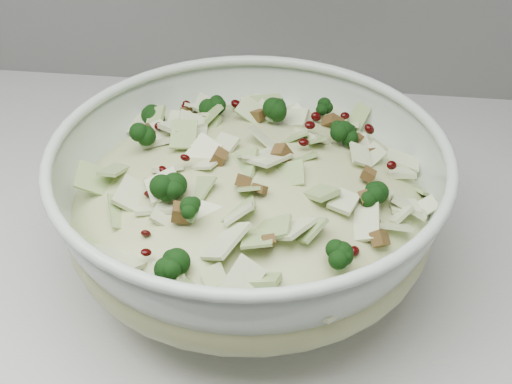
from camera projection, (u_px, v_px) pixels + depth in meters
mixing_bowl at (250, 209)px, 0.66m from camera, size 0.38×0.38×0.14m
salad at (249, 189)px, 0.64m from camera, size 0.39×0.39×0.14m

